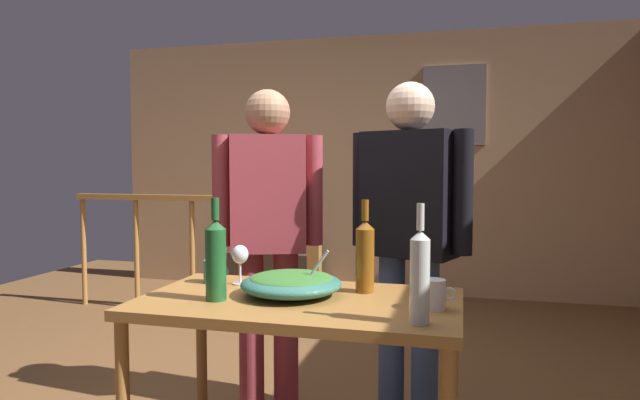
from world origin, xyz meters
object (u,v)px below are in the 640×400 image
Objects in this scene: framed_picture at (454,105)px; tv_console at (274,272)px; salad_bowl at (291,283)px; person_standing_right at (409,223)px; wine_glass at (240,256)px; mug_teal at (213,271)px; serving_table at (299,320)px; wine_bottle_green at (216,258)px; flat_screen_tv at (273,227)px; wine_bottle_clear at (420,275)px; wine_bottle_amber at (365,255)px; person_standing_left at (268,223)px; stair_railing at (237,240)px; mug_white at (434,294)px.

framed_picture reaches higher than tv_console.
person_standing_right is (0.41, 0.61, 0.19)m from salad_bowl.
wine_glass is 0.15m from mug_teal.
tv_console is at bearing 111.02° from serving_table.
framed_picture is 3.78m from wine_bottle_green.
wine_bottle_clear is (1.70, -3.37, 0.26)m from flat_screen_tv.
tv_console is 3.87m from wine_bottle_clear.
mug_teal reaches higher than tv_console.
serving_table is 0.81m from person_standing_right.
person_standing_right reaches higher than wine_bottle_amber.
wine_glass is 0.84m from person_standing_right.
wine_bottle_clear is 1.22m from person_standing_left.
stair_railing is at bearing 124.28° from wine_bottle_clear.
framed_picture is 3.08m from person_standing_left.
flat_screen_tv is at bearing -90.00° from tv_console.
wine_glass is 0.44× the size of wine_bottle_green.
mug_white is (-0.00, -3.50, -1.04)m from framed_picture.
mug_white reaches higher than flat_screen_tv.
mug_teal is at bearing 158.38° from serving_table.
framed_picture is at bearing 9.48° from tv_console.
person_standing_left is (-0.88, 0.68, 0.17)m from mug_white.
wine_bottle_amber is (0.27, 0.13, 0.10)m from salad_bowl.
stair_railing is at bearing -91.89° from tv_console.
wine_bottle_green is 0.24× the size of person_standing_left.
framed_picture is 3.65m from mug_white.
framed_picture is 0.46× the size of person_standing_right.
person_standing_right is at bearing 102.81° from mug_white.
framed_picture is 6.60× the size of mug_teal.
wine_bottle_green is (-0.25, -0.15, 0.11)m from salad_bowl.
person_standing_left reaches higher than stair_railing.
wine_bottle_clear is at bearing -25.76° from serving_table.
wine_glass is (-0.28, 0.14, 0.07)m from salad_bowl.
wine_bottle_clear is 1.00× the size of wine_bottle_green.
tv_console is at bearing 104.41° from mug_teal.
wine_bottle_green is (-0.82, -3.57, -0.93)m from framed_picture.
flat_screen_tv is 1.42× the size of salad_bowl.
person_standing_left reaches higher than wine_bottle_clear.
mug_teal reaches higher than serving_table.
mug_teal is at bearing -69.40° from stair_railing.
framed_picture is at bearing 80.67° from salad_bowl.
person_standing_left reaches higher than salad_bowl.
framed_picture reaches higher than wine_glass.
wine_glass is at bearing -1.38° from mug_teal.
mug_teal is (-0.93, 0.41, -0.11)m from wine_bottle_clear.
serving_table is (1.22, -3.14, 0.01)m from flat_screen_tv.
wine_glass is at bearing 165.80° from mug_white.
tv_console is 5.24× the size of wine_glass.
wine_bottle_amber is 0.22× the size of person_standing_right.
serving_table is at bearing -21.62° from mug_teal.
salad_bowl is at bearing -154.86° from wine_bottle_amber.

